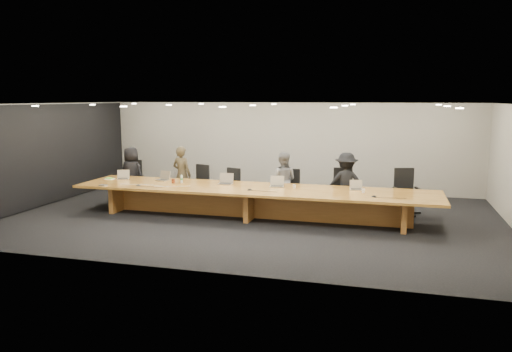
{
  "coord_description": "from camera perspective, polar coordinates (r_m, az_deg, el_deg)",
  "views": [
    {
      "loc": [
        3.3,
        -11.65,
        2.95
      ],
      "look_at": [
        0.0,
        0.3,
        1.0
      ],
      "focal_mm": 35.0,
      "sensor_mm": 36.0,
      "label": 1
    }
  ],
  "objects": [
    {
      "name": "av_box",
      "position": [
        13.17,
        -17.06,
        -1.02
      ],
      "size": [
        0.2,
        0.16,
        0.03
      ],
      "primitive_type": "cube",
      "rotation": [
        0.0,
        0.0,
        -0.14
      ],
      "color": "#A9A9AE",
      "rests_on": "conference_table"
    },
    {
      "name": "person_d",
      "position": [
        13.05,
        10.25,
        -0.77
      ],
      "size": [
        1.08,
        0.71,
        1.56
      ],
      "primitive_type": "imported",
      "rotation": [
        0.0,
        0.0,
        3.28
      ],
      "color": "black",
      "rests_on": "ground"
    },
    {
      "name": "laptop_c",
      "position": [
        12.83,
        -3.53,
        -0.31
      ],
      "size": [
        0.38,
        0.29,
        0.28
      ],
      "primitive_type": null,
      "rotation": [
        0.0,
        0.0,
        0.08
      ],
      "color": "tan",
      "rests_on": "conference_table"
    },
    {
      "name": "laptop_e",
      "position": [
        12.27,
        11.41,
        -1.01
      ],
      "size": [
        0.33,
        0.27,
        0.24
      ],
      "primitive_type": null,
      "rotation": [
        0.0,
        0.0,
        0.19
      ],
      "color": "#C2B094",
      "rests_on": "conference_table"
    },
    {
      "name": "lime_gadget",
      "position": [
        14.17,
        -16.41,
        -0.24
      ],
      "size": [
        0.19,
        0.13,
        0.03
      ],
      "primitive_type": "cube",
      "rotation": [
        0.0,
        0.0,
        -0.18
      ],
      "color": "#6AC935",
      "rests_on": "notepad"
    },
    {
      "name": "amber_mug",
      "position": [
        13.15,
        -9.44,
        -0.58
      ],
      "size": [
        0.11,
        0.11,
        0.11
      ],
      "primitive_type": "cylinder",
      "rotation": [
        0.0,
        0.0,
        0.29
      ],
      "color": "maroon",
      "rests_on": "conference_table"
    },
    {
      "name": "chair_far_left",
      "position": [
        15.07,
        -13.91,
        -0.39
      ],
      "size": [
        0.75,
        0.75,
        1.15
      ],
      "primitive_type": null,
      "rotation": [
        0.0,
        0.0,
        0.33
      ],
      "color": "black",
      "rests_on": "ground"
    },
    {
      "name": "person_a",
      "position": [
        14.94,
        -14.03,
        0.28
      ],
      "size": [
        0.8,
        0.56,
        1.54
      ],
      "primitive_type": "imported",
      "rotation": [
        0.0,
        0.0,
        3.04
      ],
      "color": "black",
      "rests_on": "ground"
    },
    {
      "name": "chair_mid_left",
      "position": [
        13.75,
        -3.09,
        -1.24
      ],
      "size": [
        0.68,
        0.68,
        1.05
      ],
      "primitive_type": null,
      "rotation": [
        0.0,
        0.0,
        -0.34
      ],
      "color": "black",
      "rests_on": "ground"
    },
    {
      "name": "laptop_a",
      "position": [
        14.07,
        -14.98,
        0.16
      ],
      "size": [
        0.39,
        0.34,
        0.26
      ],
      "primitive_type": null,
      "rotation": [
        0.0,
        0.0,
        0.4
      ],
      "color": "tan",
      "rests_on": "conference_table"
    },
    {
      "name": "chair_mid_right",
      "position": [
        13.46,
        4.06,
        -1.44
      ],
      "size": [
        0.61,
        0.61,
        1.06
      ],
      "primitive_type": null,
      "rotation": [
        0.0,
        0.0,
        0.15
      ],
      "color": "black",
      "rests_on": "ground"
    },
    {
      "name": "laptop_b",
      "position": [
        13.62,
        -10.67,
        0.04
      ],
      "size": [
        0.38,
        0.32,
        0.26
      ],
      "primitive_type": null,
      "rotation": [
        0.0,
        0.0,
        -0.26
      ],
      "color": "#C2B194",
      "rests_on": "conference_table"
    },
    {
      "name": "paper_cup_far",
      "position": [
        11.92,
        12.17,
        -1.68
      ],
      "size": [
        0.1,
        0.1,
        0.09
      ],
      "primitive_type": "cone",
      "rotation": [
        0.0,
        0.0,
        -0.35
      ],
      "color": "white",
      "rests_on": "conference_table"
    },
    {
      "name": "chair_far_right",
      "position": [
        13.21,
        16.81,
        -1.7
      ],
      "size": [
        0.76,
        0.76,
        1.2
      ],
      "primitive_type": null,
      "rotation": [
        0.0,
        0.0,
        0.29
      ],
      "color": "black",
      "rests_on": "ground"
    },
    {
      "name": "left_wall_panel",
      "position": [
        14.96,
        -22.85,
        2.18
      ],
      "size": [
        0.08,
        7.84,
        2.74
      ],
      "primitive_type": "cube",
      "color": "black",
      "rests_on": "ground"
    },
    {
      "name": "chair_right",
      "position": [
        13.08,
        9.97,
        -1.61
      ],
      "size": [
        0.7,
        0.7,
        1.17
      ],
      "primitive_type": null,
      "rotation": [
        0.0,
        0.0,
        0.2
      ],
      "color": "black",
      "rests_on": "ground"
    },
    {
      "name": "back_wall",
      "position": [
        16.07,
        3.52,
        3.39
      ],
      "size": [
        12.0,
        0.02,
        2.8
      ],
      "primitive_type": "cube",
      "color": "#B9B3A9",
      "rests_on": "ground"
    },
    {
      "name": "water_bottle",
      "position": [
        13.17,
        -8.5,
        -0.35
      ],
      "size": [
        0.07,
        0.07,
        0.2
      ],
      "primitive_type": "cylinder",
      "rotation": [
        0.0,
        0.0,
        -0.19
      ],
      "color": "#B1C1BC",
      "rests_on": "conference_table"
    },
    {
      "name": "conference_table",
      "position": [
        12.36,
        -0.37,
        -2.41
      ],
      "size": [
        9.0,
        1.8,
        0.75
      ],
      "color": "brown",
      "rests_on": "ground"
    },
    {
      "name": "mic_right",
      "position": [
        11.51,
        13.34,
        -2.25
      ],
      "size": [
        0.13,
        0.13,
        0.03
      ],
      "primitive_type": "cone",
      "rotation": [
        0.0,
        0.0,
        0.05
      ],
      "color": "black",
      "rests_on": "conference_table"
    },
    {
      "name": "notepad",
      "position": [
        14.17,
        -16.39,
        -0.33
      ],
      "size": [
        0.24,
        0.2,
        0.01
      ],
      "primitive_type": "cube",
      "rotation": [
        0.0,
        0.0,
        -0.03
      ],
      "color": "white",
      "rests_on": "conference_table"
    },
    {
      "name": "person_c",
      "position": [
        13.32,
        3.09,
        -0.53
      ],
      "size": [
        0.74,
        0.58,
        1.53
      ],
      "primitive_type": "imported",
      "rotation": [
        0.0,
        0.0,
        3.14
      ],
      "color": "slate",
      "rests_on": "ground"
    },
    {
      "name": "mic_left",
      "position": [
        12.93,
        -13.32,
        -1.03
      ],
      "size": [
        0.16,
        0.16,
        0.03
      ],
      "primitive_type": "cone",
      "rotation": [
        0.0,
        0.0,
        -0.21
      ],
      "color": "black",
      "rests_on": "conference_table"
    },
    {
      "name": "paper_cup_near",
      "position": [
        12.29,
        4.42,
        -1.2
      ],
      "size": [
        0.09,
        0.09,
        0.09
      ],
      "primitive_type": "cone",
      "rotation": [
        0.0,
        0.0,
        0.22
      ],
      "color": "silver",
      "rests_on": "conference_table"
    },
    {
      "name": "chair_left",
      "position": [
        14.19,
        -6.67,
        -0.87
      ],
      "size": [
        0.71,
        0.71,
        1.1
      ],
      "primitive_type": null,
      "rotation": [
        0.0,
        0.0,
        -0.34
      ],
      "color": "black",
      "rests_on": "ground"
    },
    {
      "name": "laptop_d",
      "position": [
        12.44,
        2.4,
        -0.63
      ],
      "size": [
        0.38,
        0.3,
        0.27
      ],
      "primitive_type": null,
      "rotation": [
        0.0,
        0.0,
        0.14
      ],
      "color": "#BCAD8F",
      "rests_on": "conference_table"
    },
    {
      "name": "mic_center",
      "position": [
        11.99,
        -0.72,
        -1.55
      ],
      "size": [
        0.17,
        0.17,
        0.03
      ],
      "primitive_type": "cone",
      "rotation": [
        0.0,
        0.0,
        0.33
      ],
      "color": "black",
      "rests_on": "conference_table"
    },
    {
      "name": "person_b",
      "position": [
        14.25,
        -8.48,
        0.17
      ],
      "size": [
        0.65,
        0.5,
        1.61
      ],
      "primitive_type": "imported",
      "rotation": [
        0.0,
        0.0,
        2.93
      ],
      "color": "#332C1C",
      "rests_on": "ground"
    },
    {
      "name": "ground",
      "position": [
        12.47,
        -0.37,
        -4.75
      ],
      "size": [
        12.0,
        12.0,
        0.0
      ],
      "primitive_type": "plane",
      "color": "black",
      "rests_on": "ground"
    }
  ]
}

